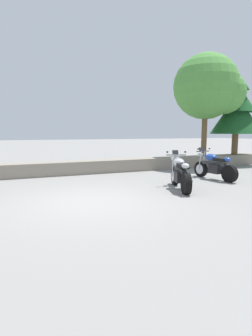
{
  "coord_description": "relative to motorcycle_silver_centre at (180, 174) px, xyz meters",
  "views": [
    {
      "loc": [
        -1.81,
        -6.66,
        1.78
      ],
      "look_at": [
        1.59,
        1.2,
        0.65
      ],
      "focal_mm": 29.07,
      "sensor_mm": 36.0,
      "label": 1
    }
  ],
  "objects": [
    {
      "name": "leafy_tree_mid_left",
      "position": [
        4.7,
        4.35,
        3.53
      ],
      "size": [
        3.48,
        3.31,
        5.2
      ],
      "color": "brown",
      "rests_on": "stone_wall"
    },
    {
      "name": "ground_plane",
      "position": [
        -3.09,
        -0.4,
        -0.49
      ],
      "size": [
        120.0,
        120.0,
        0.0
      ],
      "primitive_type": "plane",
      "color": "gray"
    },
    {
      "name": "pine_tree_mid_right",
      "position": [
        6.61,
        4.38,
        2.58
      ],
      "size": [
        2.73,
        2.73,
        4.42
      ],
      "color": "brown",
      "rests_on": "stone_wall"
    },
    {
      "name": "motorcycle_silver_centre",
      "position": [
        0.0,
        0.0,
        0.0
      ],
      "size": [
        0.99,
        1.98,
        1.18
      ],
      "color": "black",
      "rests_on": "ground"
    },
    {
      "name": "motorcycle_blue_far_right",
      "position": [
        2.22,
        0.98,
        0.0
      ],
      "size": [
        0.67,
        2.07,
        1.18
      ],
      "color": "black",
      "rests_on": "ground"
    },
    {
      "name": "stone_wall",
      "position": [
        -3.09,
        4.4,
        -0.21
      ],
      "size": [
        36.0,
        0.8,
        0.55
      ],
      "primitive_type": "cube",
      "color": "gray",
      "rests_on": "ground"
    }
  ]
}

